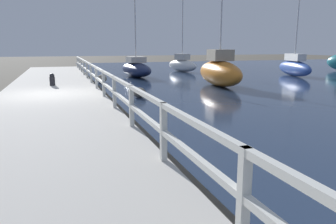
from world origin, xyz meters
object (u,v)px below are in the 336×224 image
object	(u,v)px
sailboat_orange	(220,72)
sailboat_navy	(136,69)
sailboat_blue	(294,67)
sailboat_white	(182,64)
mooring_bollard	(52,80)

from	to	relation	value
sailboat_orange	sailboat_navy	world-z (taller)	sailboat_navy
sailboat_blue	sailboat_white	xyz separation A→B (m)	(-6.35, 6.53, -0.05)
mooring_bollard	sailboat_blue	size ratio (longest dim) A/B	0.11
sailboat_blue	sailboat_navy	bearing A→B (deg)	179.96
sailboat_blue	sailboat_navy	distance (m)	11.62
mooring_bollard	sailboat_orange	bearing A→B (deg)	-2.00
sailboat_blue	sailboat_orange	size ratio (longest dim) A/B	1.05
sailboat_white	sailboat_navy	distance (m)	5.95
sailboat_blue	sailboat_navy	world-z (taller)	sailboat_blue
mooring_bollard	sailboat_orange	world-z (taller)	sailboat_orange
mooring_bollard	sailboat_orange	distance (m)	8.78
sailboat_navy	sailboat_white	bearing A→B (deg)	31.39
mooring_bollard	sailboat_navy	world-z (taller)	sailboat_navy
sailboat_blue	sailboat_navy	size ratio (longest dim) A/B	1.01
sailboat_orange	sailboat_white	size ratio (longest dim) A/B	0.77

